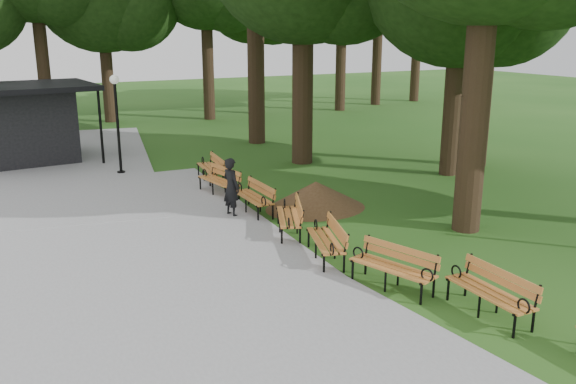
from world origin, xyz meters
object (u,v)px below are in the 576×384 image
dirt_mound (316,195)px  kiosk (20,124)px  bench_2 (392,268)px  bench_4 (289,217)px  bench_5 (253,198)px  lamp_post (116,104)px  bench_6 (219,181)px  bench_7 (210,168)px  bench_1 (489,293)px  person (231,187)px  bench_3 (326,241)px

dirt_mound → kiosk: bearing=123.6°
dirt_mound → bench_2: bench_2 is taller
kiosk → bench_4: size_ratio=2.52×
kiosk → bench_5: (5.25, -10.18, -1.06)m
lamp_post → bench_6: bearing=-63.4°
lamp_post → bench_2: (2.71, -12.42, -2.04)m
bench_5 → bench_7: (0.18, 4.03, 0.00)m
bench_1 → bench_2: bearing=-153.6°
kiosk → bench_6: kiosk is taller
lamp_post → bench_5: lamp_post is taller
person → kiosk: (-4.60, 10.18, 0.68)m
person → dirt_mound: (2.44, -0.41, -0.42)m
bench_6 → bench_1: bearing=-1.0°
dirt_mound → bench_3: (-1.78, -3.59, 0.04)m
bench_4 → bench_7: bearing=-157.9°
bench_5 → bench_6: (-0.19, 2.21, 0.00)m
lamp_post → dirt_mound: 8.26m
bench_2 → bench_7: bearing=162.5°
bench_1 → bench_2: 1.94m
dirt_mound → bench_3: 4.01m
dirt_mound → bench_4: (-1.72, -1.65, 0.04)m
bench_3 → kiosk: bearing=-142.1°
bench_2 → bench_7: 10.01m
lamp_post → bench_3: size_ratio=1.84×
bench_2 → dirt_mound: bearing=147.2°
person → bench_6: person is taller
bench_3 → bench_7: bearing=-163.7°
person → bench_3: 4.07m
bench_5 → bench_6: size_ratio=1.00×
bench_3 → bench_6: size_ratio=1.00×
bench_6 → bench_7: 1.86m
kiosk → lamp_post: lamp_post is taller
lamp_post → bench_7: bearing=-44.0°
bench_5 → bench_7: size_ratio=1.00×
dirt_mound → bench_6: size_ratio=1.32×
bench_3 → bench_2: bearing=28.3°
dirt_mound → bench_4: size_ratio=1.32×
bench_6 → bench_7: bearing=159.2°
kiosk → bench_2: 17.15m
dirt_mound → bench_5: 1.84m
person → bench_6: (0.46, 2.21, -0.38)m
bench_4 → bench_6: bearing=-153.3°
person → dirt_mound: 2.51m
bench_3 → bench_7: same height
kiosk → bench_7: bearing=-53.7°
bench_1 → bench_5: bearing=-170.5°
lamp_post → bench_7: 4.03m
bench_4 → bench_5: size_ratio=1.00×
bench_2 → bench_5: same height
dirt_mound → bench_2: bearing=-104.2°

